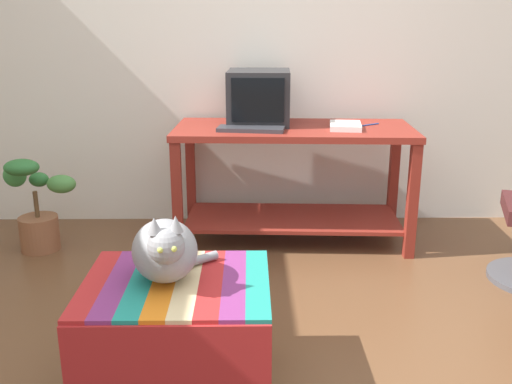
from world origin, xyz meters
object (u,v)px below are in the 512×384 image
(ottoman_with_blanket, at_px, (178,334))
(potted_plant, at_px, (37,210))
(tv_monitor, at_px, (259,98))
(desk, at_px, (293,163))
(cat, at_px, (165,250))
(book, at_px, (345,126))
(keyboard, at_px, (251,129))

(ottoman_with_blanket, distance_m, potted_plant, 1.74)
(tv_monitor, bearing_deg, desk, -25.95)
(ottoman_with_blanket, height_order, cat, cat)
(tv_monitor, bearing_deg, cat, -99.95)
(cat, xyz_separation_m, potted_plant, (-1.00, 1.38, -0.31))
(tv_monitor, relative_size, cat, 1.11)
(ottoman_with_blanket, xyz_separation_m, cat, (-0.04, 0.02, 0.35))
(book, height_order, ottoman_with_blanket, book)
(cat, bearing_deg, desk, 57.32)
(book, height_order, cat, book)
(tv_monitor, bearing_deg, potted_plant, -165.22)
(ottoman_with_blanket, relative_size, potted_plant, 1.15)
(cat, distance_m, potted_plant, 1.73)
(ottoman_with_blanket, bearing_deg, potted_plant, 126.51)
(desk, distance_m, cat, 1.67)
(cat, height_order, potted_plant, cat)
(book, distance_m, ottoman_with_blanket, 1.82)
(tv_monitor, xyz_separation_m, potted_plant, (-1.37, -0.29, -0.65))
(tv_monitor, height_order, ottoman_with_blanket, tv_monitor)
(desk, relative_size, potted_plant, 2.47)
(desk, relative_size, keyboard, 3.78)
(book, xyz_separation_m, potted_plant, (-1.90, -0.11, -0.50))
(book, bearing_deg, potted_plant, -169.14)
(desk, distance_m, potted_plant, 1.62)
(keyboard, relative_size, potted_plant, 0.65)
(desk, height_order, potted_plant, desk)
(tv_monitor, relative_size, ottoman_with_blanket, 0.59)
(tv_monitor, bearing_deg, book, -16.29)
(book, height_order, potted_plant, book)
(desk, bearing_deg, ottoman_with_blanket, -106.87)
(desk, distance_m, tv_monitor, 0.47)
(potted_plant, bearing_deg, book, 3.39)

